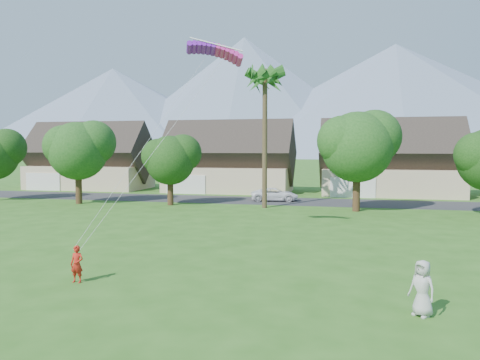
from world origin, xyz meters
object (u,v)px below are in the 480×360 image
(kite_flyer, at_px, (77,264))
(parafoil_kite, at_px, (216,50))
(parked_car, at_px, (275,194))
(watcher, at_px, (422,288))

(kite_flyer, relative_size, parafoil_kite, 0.44)
(kite_flyer, bearing_deg, parked_car, 83.31)
(kite_flyer, height_order, watcher, watcher)
(watcher, bearing_deg, parafoil_kite, 174.59)
(kite_flyer, xyz_separation_m, parked_car, (3.38, 30.18, -0.09))
(watcher, relative_size, parked_car, 0.38)
(parked_car, bearing_deg, parafoil_kite, 169.36)
(parked_car, bearing_deg, kite_flyer, 163.78)
(watcher, xyz_separation_m, parafoil_kite, (-9.85, 10.42, 10.07))
(parafoil_kite, bearing_deg, kite_flyer, -124.39)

